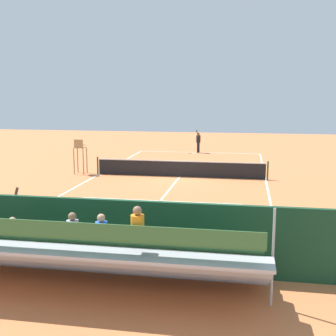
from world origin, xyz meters
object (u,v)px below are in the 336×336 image
at_px(umpire_chair, 80,153).
at_px(tennis_net, 180,168).
at_px(tennis_racket, 193,153).
at_px(tennis_ball_far, 173,155).
at_px(bleacher_stand, 87,253).
at_px(tennis_player, 198,141).
at_px(line_judge, 13,216).
at_px(equipment_bag, 117,254).
at_px(courtside_bench, 186,245).
at_px(tennis_ball_near, 186,158).

bearing_deg(umpire_chair, tennis_net, -179.32).
distance_m(tennis_racket, tennis_ball_far, 1.90).
xyz_separation_m(bleacher_stand, tennis_player, (0.03, -26.23, 0.10)).
xyz_separation_m(tennis_player, tennis_racket, (0.36, 0.62, -1.00)).
bearing_deg(tennis_ball_far, bleacher_stand, 94.42).
bearing_deg(tennis_player, tennis_net, 90.45).
bearing_deg(line_judge, bleacher_stand, 143.94).
bearing_deg(line_judge, equipment_bag, 171.18).
bearing_deg(equipment_bag, tennis_ball_far, -84.75).
bearing_deg(tennis_ball_far, courtside_bench, 100.48).
xyz_separation_m(bleacher_stand, courtside_bench, (-2.25, -2.06, -0.36)).
bearing_deg(tennis_player, umpire_chair, 60.87).
height_order(courtside_bench, tennis_racket, courtside_bench).
relative_size(equipment_bag, tennis_racket, 1.57).
bearing_deg(tennis_ball_far, tennis_ball_near, 127.27).
relative_size(tennis_player, tennis_racket, 3.36).
bearing_deg(tennis_player, courtside_bench, 95.39).
bearing_deg(line_judge, umpire_chair, -77.95).
height_order(tennis_net, umpire_chair, umpire_chair).
distance_m(equipment_bag, tennis_player, 24.31).
height_order(tennis_player, tennis_racket, tennis_player).
xyz_separation_m(tennis_net, bleacher_stand, (0.06, 15.33, 0.41)).
bearing_deg(bleacher_stand, equipment_bag, -95.34).
bearing_deg(line_judge, tennis_player, -98.12).
bearing_deg(courtside_bench, tennis_ball_near, -82.21).
bearing_deg(tennis_ball_near, equipment_bag, 92.07).
height_order(courtside_bench, equipment_bag, courtside_bench).
height_order(equipment_bag, tennis_racket, equipment_bag).
bearing_deg(tennis_net, tennis_racket, -87.52).
xyz_separation_m(umpire_chair, courtside_bench, (-8.39, 13.20, -0.76)).
relative_size(tennis_ball_near, tennis_ball_far, 1.00).
height_order(umpire_chair, equipment_bag, umpire_chair).
xyz_separation_m(bleacher_stand, line_judge, (3.41, -2.49, 0.10)).
bearing_deg(tennis_racket, bleacher_stand, 90.86).
xyz_separation_m(tennis_net, tennis_ball_far, (1.95, -9.12, -0.47)).
distance_m(courtside_bench, equipment_bag, 2.11).
bearing_deg(bleacher_stand, courtside_bench, -137.62).
relative_size(equipment_bag, tennis_ball_near, 13.64).
distance_m(tennis_net, equipment_bag, 13.40).
distance_m(tennis_player, tennis_ball_far, 2.76).
xyz_separation_m(tennis_player, tennis_ball_near, (0.55, 3.51, -0.98)).
bearing_deg(bleacher_stand, line_judge, -36.06).
relative_size(umpire_chair, courtside_bench, 1.19).
height_order(umpire_chair, tennis_racket, umpire_chair).
xyz_separation_m(tennis_net, tennis_racket, (0.45, -10.28, -0.49)).
height_order(equipment_bag, tennis_ball_far, equipment_bag).
bearing_deg(umpire_chair, tennis_ball_near, -126.75).
xyz_separation_m(courtside_bench, tennis_ball_near, (2.82, -20.66, -0.53)).
relative_size(umpire_chair, tennis_player, 1.11).
distance_m(bleacher_stand, courtside_bench, 3.07).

